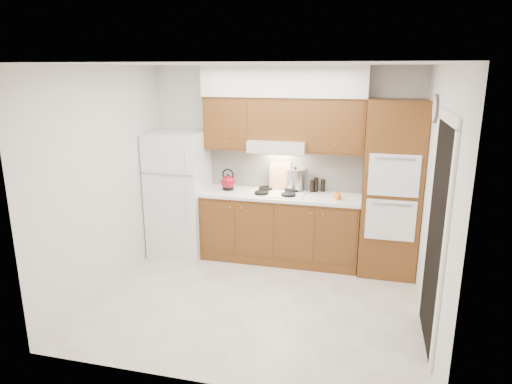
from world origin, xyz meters
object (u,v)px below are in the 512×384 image
at_px(fridge, 179,194).
at_px(kettle, 228,182).
at_px(oven_cabinet, 391,189).
at_px(stock_pot, 295,179).

height_order(fridge, kettle, fridge).
xyz_separation_m(oven_cabinet, kettle, (-2.15, 0.04, -0.05)).
relative_size(fridge, oven_cabinet, 0.78).
height_order(oven_cabinet, stock_pot, oven_cabinet).
bearing_deg(kettle, oven_cabinet, -21.72).
distance_m(fridge, kettle, 0.72).
bearing_deg(stock_pot, oven_cabinet, -10.47).
relative_size(oven_cabinet, stock_pot, 8.26).
height_order(fridge, oven_cabinet, oven_cabinet).
bearing_deg(oven_cabinet, fridge, -179.30).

